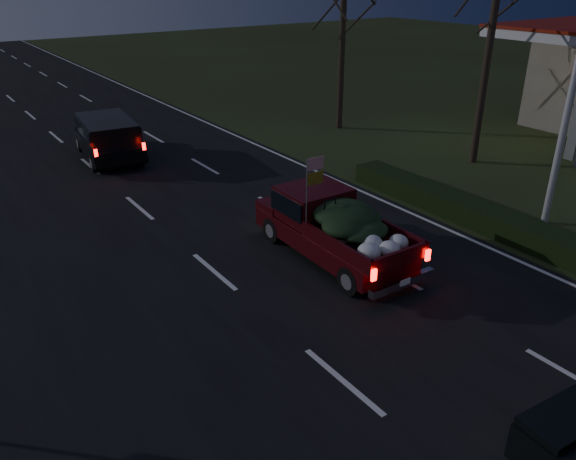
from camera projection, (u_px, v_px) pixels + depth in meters
ground at (343, 381)px, 10.35m from camera, size 120.00×120.00×0.00m
road_asphalt at (343, 381)px, 10.35m from camera, size 14.00×120.00×0.02m
hedge_row at (481, 216)px, 16.49m from camera, size 1.00×10.00×0.60m
bare_tree_far at (343, 10)px, 24.48m from camera, size 3.60×3.60×7.00m
pickup_truck at (333, 224)px, 14.45m from camera, size 1.94×4.84×2.52m
lead_suv at (107, 134)px, 21.96m from camera, size 2.44×4.78×1.32m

